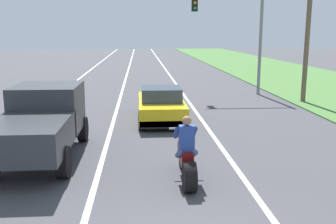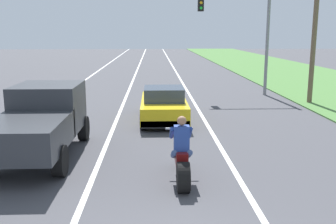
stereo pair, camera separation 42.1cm
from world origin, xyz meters
name	(u,v)px [view 1 (the left image)]	position (x,y,z in m)	size (l,w,h in m)	color
lane_stripe_left_solid	(65,90)	(-5.40, 20.00, 0.00)	(0.14, 120.00, 0.01)	white
lane_stripe_right_solid	(179,88)	(1.80, 20.00, 0.00)	(0.14, 120.00, 0.01)	white
lane_stripe_centre_dashed	(123,89)	(-1.80, 20.00, 0.00)	(0.14, 120.00, 0.01)	white
grass_verge_right	(332,86)	(11.92, 20.00, 0.03)	(10.00, 120.00, 0.06)	#477538
motorcycle_with_rider	(186,158)	(0.37, 4.28, 0.59)	(0.70, 2.21, 1.62)	black
sports_car_yellow	(161,105)	(0.14, 11.01, 0.63)	(1.84, 4.30, 1.37)	yellow
pickup_truck_left_lane_dark_grey	(41,120)	(-3.49, 6.40, 1.11)	(2.02, 4.80, 1.98)	#2D3035
traffic_light_mast_near	(239,24)	(4.83, 17.32, 3.97)	(4.26, 0.34, 6.00)	gray
utility_pole_roadside	(308,30)	(7.60, 14.52, 3.62)	(0.24, 0.24, 7.25)	brown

